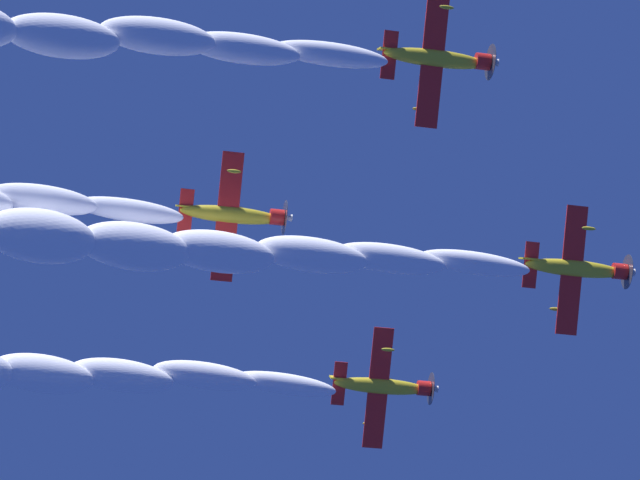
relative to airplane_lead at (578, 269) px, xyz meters
The scene contains 4 objects.
airplane_lead is the anchor object (origin of this frame).
airplane_left_wingman 16.04m from the airplane_lead, 70.63° to the right, with size 7.35×7.65×3.65m.
airplane_right_wingman 16.58m from the airplane_lead, 24.49° to the left, with size 7.31×7.63×3.93m.
airplane_slot_tail 22.46m from the airplane_lead, 22.86° to the right, with size 7.32×7.63×3.89m.
Camera 1 is at (30.09, 25.96, 1.99)m, focal length 81.87 mm.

